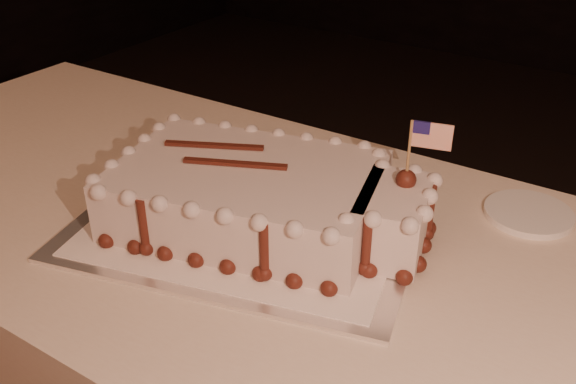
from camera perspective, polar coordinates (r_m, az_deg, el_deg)
The scene contains 4 objects.
cake_board at distance 1.09m, azimuth -3.52°, elevation -2.79°, with size 0.57×0.42×0.01m, color white.
doily at distance 1.09m, azimuth -3.52°, elevation -2.57°, with size 0.51×0.38×0.00m, color white.
sheet_cake at distance 1.05m, azimuth -2.10°, elevation -0.48°, with size 0.56×0.39×0.21m.
side_plate at distance 1.19m, azimuth 20.60°, elevation -1.80°, with size 0.15×0.15×0.01m, color white.
Camera 1 is at (0.31, -0.14, 1.34)m, focal length 40.00 mm.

